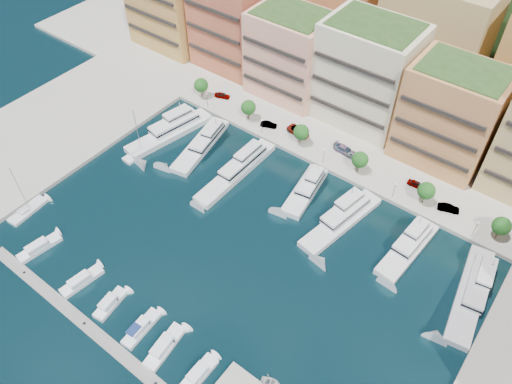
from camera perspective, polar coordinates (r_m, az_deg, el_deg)
ground at (r=101.85m, az=-1.77°, el=-6.64°), size 400.00×400.00×0.00m
north_quay at (r=141.38m, az=14.32°, el=9.79°), size 220.00×64.00×2.00m
west_quay at (r=135.72m, az=-25.05°, el=4.61°), size 34.00×76.00×2.00m
hillside at (r=180.87m, az=21.51°, el=16.64°), size 240.00×40.00×58.00m
south_pontoon at (r=93.41m, az=-15.40°, el=-17.32°), size 72.00×2.20×0.35m
apartment_0 at (r=158.39m, az=-9.82°, el=20.44°), size 22.00×16.50×24.80m
apartment_1 at (r=145.56m, az=-2.75°, el=19.04°), size 20.00×16.50×26.80m
apartment_2 at (r=134.20m, az=3.94°, el=15.43°), size 20.00×15.50×22.80m
apartment_3 at (r=126.55m, az=12.56°, el=13.08°), size 22.00×16.50×25.80m
apartment_4 at (r=120.10m, az=21.25°, el=8.19°), size 20.00×15.50×23.80m
backblock_1 at (r=151.59m, az=8.85°, el=20.46°), size 26.00×18.00×30.00m
backblock_2 at (r=141.48m, az=19.67°, el=16.33°), size 26.00×18.00×30.00m
tree_0 at (r=136.43m, az=-6.30°, el=12.04°), size 3.80×3.80×5.65m
tree_1 at (r=127.79m, az=-0.87°, el=9.64°), size 3.80×3.80×5.65m
tree_2 at (r=120.65m, az=5.18°, el=6.84°), size 3.80×3.80×5.65m
tree_3 at (r=115.31m, az=11.81°, el=3.64°), size 3.80×3.80×5.65m
tree_4 at (r=112.02m, az=18.90°, el=0.14°), size 3.80×3.80×5.65m
tree_5 at (r=110.96m, az=26.26°, el=-3.50°), size 3.80×3.80×5.65m
lamppost_0 at (r=133.32m, az=-5.63°, el=10.69°), size 0.30×0.30×4.20m
lamppost_1 at (r=124.03m, az=0.69°, el=7.79°), size 0.30×0.30×4.20m
lamppost_2 at (r=116.80m, az=7.79°, el=4.36°), size 0.30×0.30×4.20m
lamppost_3 at (r=112.02m, az=15.59°, el=0.49°), size 0.30×0.30×4.20m
lamppost_4 at (r=110.01m, az=23.87°, el=-3.64°), size 0.30×0.30×4.20m
yacht_0 at (r=128.12m, az=-9.57°, el=7.02°), size 9.34×24.08×7.30m
yacht_1 at (r=123.43m, az=-6.12°, el=5.60°), size 8.97×21.77×7.30m
yacht_2 at (r=116.04m, az=-1.96°, el=2.74°), size 4.41×25.04×7.30m
yacht_3 at (r=111.97m, az=5.80°, el=0.43°), size 6.92×16.53×7.30m
yacht_4 at (r=107.15m, az=9.90°, el=-3.02°), size 8.27×22.32×7.30m
yacht_5 at (r=105.57m, az=17.11°, el=-5.88°), size 5.88×18.28×7.30m
yacht_6 at (r=103.36m, az=23.51°, el=-10.20°), size 7.93×23.50×7.30m
cruiser_0 at (r=110.55m, az=-23.53°, el=-5.87°), size 3.65×9.20×2.55m
cruiser_2 at (r=102.46m, az=-19.32°, el=-9.61°), size 3.45×8.81×2.55m
cruiser_3 at (r=98.03m, az=-16.33°, el=-12.17°), size 3.29×7.42×2.55m
cruiser_4 at (r=94.03m, az=-13.00°, el=-14.97°), size 3.01×8.38×2.66m
cruiser_5 at (r=91.61m, az=-10.43°, el=-17.03°), size 3.75×9.34×2.55m
cruiser_6 at (r=88.72m, az=-6.55°, el=-19.98°), size 2.57×7.33×2.55m
sailboat_2 at (r=124.45m, az=-13.07°, el=4.41°), size 3.40×9.36×13.20m
sailboat_0 at (r=118.82m, az=-24.63°, el=-1.98°), size 3.57×9.08×13.20m
tender_0 at (r=87.85m, az=1.77°, el=-20.99°), size 4.16×3.45×0.75m
car_0 at (r=137.42m, az=-3.87°, el=10.97°), size 4.57×3.10×1.45m
car_1 at (r=127.27m, az=1.45°, el=7.71°), size 4.42×2.90×1.38m
car_2 at (r=125.34m, az=4.86°, el=6.91°), size 6.44×3.76×1.69m
car_3 at (r=121.55m, az=10.12°, el=4.76°), size 6.04×2.84×1.70m
car_4 at (r=117.27m, az=17.86°, el=0.87°), size 4.08×1.80×1.37m
car_5 at (r=114.32m, az=21.14°, el=-1.74°), size 4.81×2.95×1.50m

